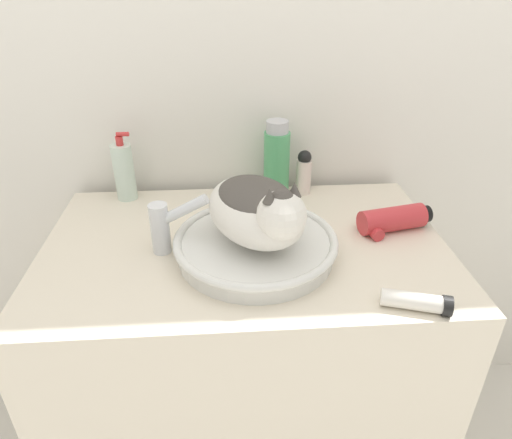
% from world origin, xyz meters
% --- Properties ---
extents(wall_back, '(8.00, 0.05, 2.40)m').
position_xyz_m(wall_back, '(0.00, 0.67, 1.20)').
color(wall_back, silver).
rests_on(wall_back, ground_plane).
extents(vanity_counter, '(0.98, 0.62, 0.87)m').
position_xyz_m(vanity_counter, '(0.00, 0.31, 0.43)').
color(vanity_counter, beige).
rests_on(vanity_counter, ground_plane).
extents(sink_basin, '(0.38, 0.38, 0.05)m').
position_xyz_m(sink_basin, '(0.02, 0.25, 0.90)').
color(sink_basin, silver).
rests_on(sink_basin, vanity_counter).
extents(cat, '(0.29, 0.35, 0.17)m').
position_xyz_m(cat, '(0.03, 0.24, 1.00)').
color(cat, silver).
rests_on(cat, sink_basin).
extents(faucet, '(0.14, 0.05, 0.16)m').
position_xyz_m(faucet, '(-0.18, 0.28, 0.94)').
color(faucet, silver).
rests_on(faucet, vanity_counter).
extents(soap_pump_bottle, '(0.06, 0.06, 0.20)m').
position_xyz_m(soap_pump_bottle, '(-0.33, 0.58, 0.95)').
color(soap_pump_bottle, silver).
rests_on(soap_pump_bottle, vanity_counter).
extents(deodorant_stick, '(0.04, 0.04, 0.13)m').
position_xyz_m(deodorant_stick, '(0.19, 0.58, 0.93)').
color(deodorant_stick, silver).
rests_on(deodorant_stick, vanity_counter).
extents(mouthwash_bottle, '(0.07, 0.07, 0.22)m').
position_xyz_m(mouthwash_bottle, '(0.11, 0.58, 0.97)').
color(mouthwash_bottle, '#4CA366').
rests_on(mouthwash_bottle, vanity_counter).
extents(cream_tube, '(0.14, 0.08, 0.04)m').
position_xyz_m(cream_tube, '(0.33, 0.04, 0.89)').
color(cream_tube, silver).
rests_on(cream_tube, vanity_counter).
extents(hair_dryer, '(0.20, 0.11, 0.06)m').
position_xyz_m(hair_dryer, '(0.37, 0.34, 0.90)').
color(hair_dryer, '#C63338').
rests_on(hair_dryer, vanity_counter).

